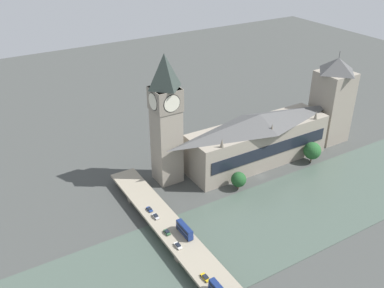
% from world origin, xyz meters
% --- Properties ---
extents(ground_plane, '(600.00, 600.00, 0.00)m').
position_xyz_m(ground_plane, '(0.00, 0.00, 0.00)').
color(ground_plane, '#424442').
extents(river_water, '(52.96, 360.00, 0.30)m').
position_xyz_m(river_water, '(-32.48, 0.00, 0.15)').
color(river_water, '#47564C').
rests_on(river_water, ground_plane).
extents(parliament_hall, '(22.98, 85.03, 29.86)m').
position_xyz_m(parliament_hall, '(14.26, -8.00, 14.84)').
color(parliament_hall, gray).
rests_on(parliament_hall, ground_plane).
extents(clock_tower, '(13.98, 13.98, 69.50)m').
position_xyz_m(clock_tower, '(24.35, 44.89, 37.06)').
color(clock_tower, gray).
rests_on(clock_tower, ground_plane).
extents(victoria_tower, '(19.15, 19.15, 56.65)m').
position_xyz_m(victoria_tower, '(14.31, -64.09, 26.32)').
color(victoria_tower, gray).
rests_on(victoria_tower, ground_plane).
extents(road_bridge, '(137.91, 13.34, 5.04)m').
position_xyz_m(road_bridge, '(-32.48, 65.93, 4.06)').
color(road_bridge, gray).
rests_on(road_bridge, ground_plane).
extents(double_decker_bus_rear, '(10.72, 2.55, 4.83)m').
position_xyz_m(double_decker_bus_rear, '(-24.76, 62.82, 7.71)').
color(double_decker_bus_rear, navy).
rests_on(double_decker_bus_rear, road_bridge).
extents(car_northbound_mid, '(4.40, 1.84, 1.39)m').
position_xyz_m(car_northbound_mid, '(-30.08, 69.10, 5.73)').
color(car_northbound_mid, silver).
rests_on(car_northbound_mid, road_bridge).
extents(car_southbound_lead, '(3.88, 1.75, 1.29)m').
position_xyz_m(car_southbound_lead, '(-1.81, 68.35, 5.70)').
color(car_southbound_lead, navy).
rests_on(car_southbound_lead, road_bridge).
extents(car_southbound_mid, '(4.26, 1.79, 1.52)m').
position_xyz_m(car_southbound_mid, '(-8.03, 68.28, 5.78)').
color(car_southbound_mid, silver).
rests_on(car_southbound_mid, road_bridge).
extents(car_southbound_tail, '(3.85, 1.81, 1.46)m').
position_xyz_m(car_southbound_tail, '(-20.34, 69.02, 5.76)').
color(car_southbound_tail, '#2D5638').
rests_on(car_southbound_tail, road_bridge).
extents(car_southbound_extra, '(4.61, 1.87, 1.25)m').
position_xyz_m(car_southbound_extra, '(-50.69, 68.77, 5.69)').
color(car_southbound_extra, gold).
rests_on(car_southbound_extra, road_bridge).
extents(tree_embankment_near, '(7.98, 7.98, 9.77)m').
position_xyz_m(tree_embankment_near, '(-2.91, 17.91, 5.77)').
color(tree_embankment_near, brown).
rests_on(tree_embankment_near, ground_plane).
extents(tree_embankment_mid, '(10.00, 10.00, 12.34)m').
position_xyz_m(tree_embankment_mid, '(-2.30, -34.53, 7.33)').
color(tree_embankment_mid, brown).
rests_on(tree_embankment_mid, ground_plane).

